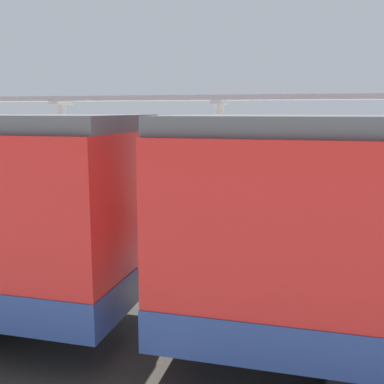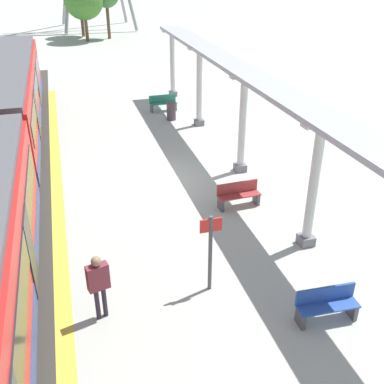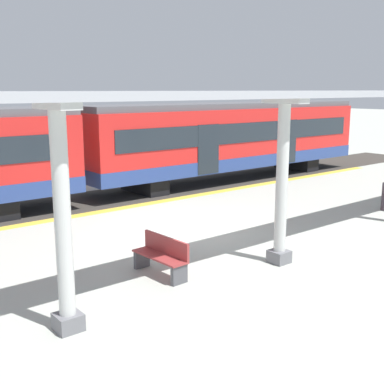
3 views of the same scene
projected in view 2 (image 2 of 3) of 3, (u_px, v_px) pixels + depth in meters
name	position (u px, v px, depth m)	size (l,w,h in m)	color
ground_plane	(156.00, 181.00, 17.53)	(176.00, 176.00, 0.00)	#A5A99E
tactile_edge_strip	(57.00, 193.00, 16.63)	(0.43, 28.96, 0.01)	gold
trackbed	(5.00, 199.00, 16.19)	(3.20, 40.96, 0.01)	#38332D
train_far_carriage	(8.00, 98.00, 21.03)	(2.65, 14.73, 3.48)	red
canopy_pillar_second	(313.00, 186.00, 12.81)	(1.10, 0.44, 3.88)	slate
canopy_pillar_third	(242.00, 125.00, 17.40)	(1.10, 0.44, 3.88)	slate
canopy_pillar_fourth	(199.00, 87.00, 22.24)	(1.10, 0.44, 3.88)	slate
canopy_pillar_fifth	(172.00, 63.00, 26.91)	(1.10, 0.44, 3.88)	slate
canopy_beam	(247.00, 73.00, 16.36)	(1.20, 23.46, 0.16)	#A8AAB2
bench_near_end	(238.00, 194.00, 15.60)	(1.52, 0.52, 0.86)	#993434
bench_mid_platform	(163.00, 103.00, 25.05)	(1.51, 0.47, 0.86)	#297961
bench_far_end	(326.00, 304.00, 10.74)	(1.52, 0.51, 0.86)	#25489B
trash_bin	(171.00, 111.00, 23.67)	(0.48, 0.48, 0.94)	#4A3E46
platform_info_sign	(210.00, 246.00, 11.30)	(0.56, 0.10, 2.20)	#4C4C51
passenger_waiting_near_edge	(98.00, 280.00, 10.48)	(0.55, 0.34, 1.77)	#292131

